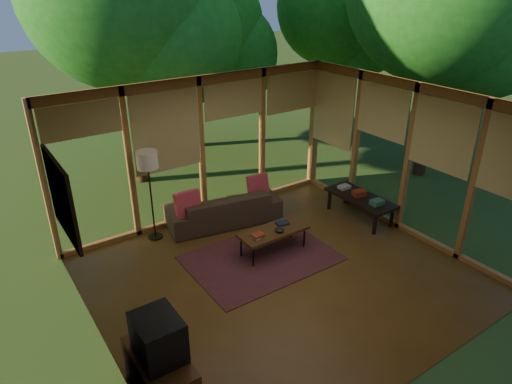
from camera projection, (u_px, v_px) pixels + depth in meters
floor at (281, 276)px, 7.17m from camera, size 5.50×5.50×0.00m
ceiling at (286, 107)px, 6.01m from camera, size 5.50×5.50×0.00m
wall_left at (92, 259)px, 5.19m from camera, size 0.04×5.00×2.70m
wall_front at (430, 287)px, 4.73m from camera, size 5.50×0.04×2.70m
window_wall_back at (201, 150)px, 8.45m from camera, size 5.50×0.12×2.70m
window_wall_right at (408, 160)px, 7.99m from camera, size 0.12×5.00×2.70m
exterior_lawn at (322, 101)px, 17.21m from camera, size 40.00×40.00×0.00m
tree_ne at (188, 27)px, 11.43m from camera, size 3.78×3.78×5.00m
tree_far at (336, 6)px, 12.52m from camera, size 3.31×3.31×5.18m
rug at (261, 258)px, 7.61m from camera, size 2.37×1.68×0.01m
sofa at (224, 208)px, 8.60m from camera, size 2.23×1.20×0.62m
pillow_left at (188, 205)px, 8.05m from camera, size 0.46×0.24×0.48m
pillow_right at (258, 186)px, 8.82m from camera, size 0.42×0.22×0.44m
ct_book_lower at (258, 237)px, 7.39m from camera, size 0.21×0.17×0.03m
ct_book_upper at (258, 235)px, 7.38m from camera, size 0.21×0.16×0.03m
ct_book_side at (282, 223)px, 7.79m from camera, size 0.23×0.19×0.03m
ct_bowl at (279, 230)px, 7.55m from camera, size 0.16×0.16×0.07m
media_cabinet at (161, 377)px, 4.99m from camera, size 0.50×1.00×0.60m
television at (158, 338)px, 4.76m from camera, size 0.45×0.55×0.50m
console_book_a at (377, 202)px, 8.38m from camera, size 0.25×0.19×0.09m
console_book_b at (359, 193)px, 8.71m from camera, size 0.27×0.23×0.11m
console_book_c at (344, 187)px, 9.02m from camera, size 0.23×0.17×0.06m
floor_lamp at (148, 165)px, 7.62m from camera, size 0.36×0.36×1.65m
coffee_table at (273, 232)px, 7.63m from camera, size 1.20×0.50×0.43m
side_console at (361, 199)px, 8.71m from camera, size 0.60×1.40×0.46m
wall_painting at (62, 198)px, 6.16m from camera, size 0.06×1.35×1.15m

